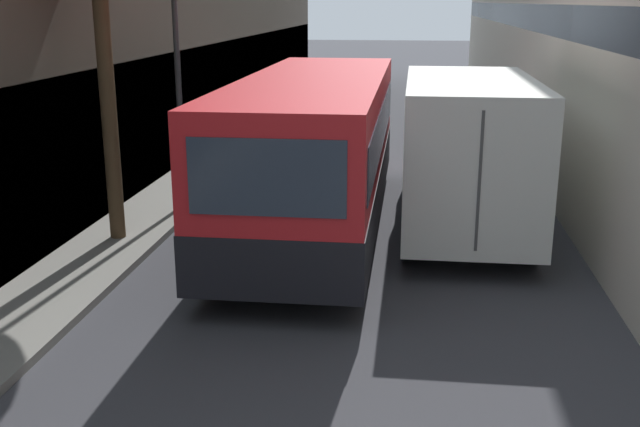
% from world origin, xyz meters
% --- Properties ---
extents(ground_plane, '(150.00, 150.00, 0.00)m').
position_xyz_m(ground_plane, '(0.00, 15.00, 0.00)').
color(ground_plane, '#38383D').
extents(sidewalk_left, '(1.63, 60.00, 0.13)m').
position_xyz_m(sidewalk_left, '(-4.36, 15.00, 0.06)').
color(sidewalk_left, gray).
rests_on(sidewalk_left, ground_plane).
extents(building_left_shopfront, '(2.40, 60.00, 7.80)m').
position_xyz_m(building_left_shopfront, '(-6.27, 15.00, 3.54)').
color(building_left_shopfront, '#51473D').
rests_on(building_left_shopfront, ground_plane).
extents(bus, '(2.61, 9.72, 3.02)m').
position_xyz_m(bus, '(-0.80, 14.81, 1.60)').
color(bus, red).
rests_on(bus, ground_plane).
extents(box_truck, '(2.34, 7.67, 3.01)m').
position_xyz_m(box_truck, '(2.11, 15.70, 1.64)').
color(box_truck, silver).
rests_on(box_truck, ground_plane).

